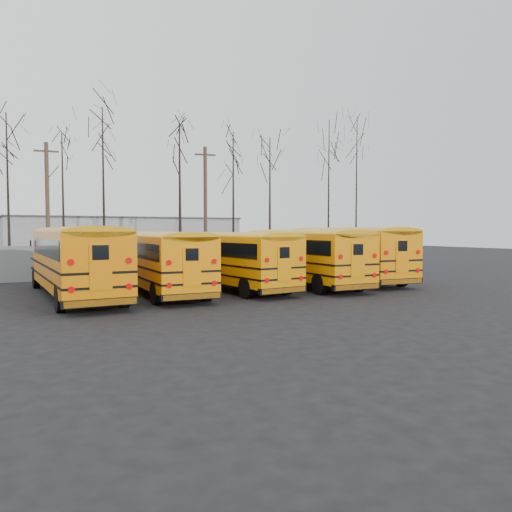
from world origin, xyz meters
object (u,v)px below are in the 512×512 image
bus_b (160,257)px  utility_pole_left (48,207)px  bus_a (76,256)px  bus_c (229,255)px  utility_pole_right (205,205)px  bus_d (301,252)px  bus_e (344,249)px

bus_b → utility_pole_left: size_ratio=1.21×
bus_a → utility_pole_left: bearing=88.2°
utility_pole_left → bus_c: bearing=-56.7°
bus_b → utility_pole_left: 13.84m
bus_a → utility_pole_left: 13.26m
bus_b → utility_pole_left: (-3.19, 13.19, 2.70)m
bus_a → utility_pole_right: utility_pole_right is taller
bus_d → bus_e: 3.55m
bus_c → utility_pole_left: 15.06m
bus_c → bus_e: size_ratio=0.92×
bus_c → bus_d: size_ratio=0.96×
bus_a → utility_pole_right: bearing=51.1°
utility_pole_right → bus_c: bearing=-98.8°
bus_b → bus_d: bearing=-0.6°
utility_pole_right → bus_e: bearing=-72.8°
utility_pole_left → utility_pole_right: (12.19, 2.58, 0.54)m
utility_pole_right → bus_b: bearing=-109.1°
bus_a → bus_b: bearing=-3.0°
bus_a → bus_c: bus_a is taller
bus_c → utility_pole_right: size_ratio=1.07×
bus_a → bus_b: bus_a is taller
bus_c → bus_d: (3.91, -0.42, 0.07)m
bus_c → utility_pole_right: (5.58, 15.84, 3.26)m
bus_d → utility_pole_left: 17.46m
bus_b → bus_e: bus_e is taller
bus_a → utility_pole_right: 20.27m
utility_pole_left → utility_pole_right: bearing=18.8°
bus_a → bus_c: (7.00, -0.25, -0.15)m
utility_pole_left → utility_pole_right: utility_pole_right is taller
bus_d → bus_a: bearing=179.3°
bus_a → bus_d: 10.93m
bus_b → bus_d: size_ratio=0.97×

